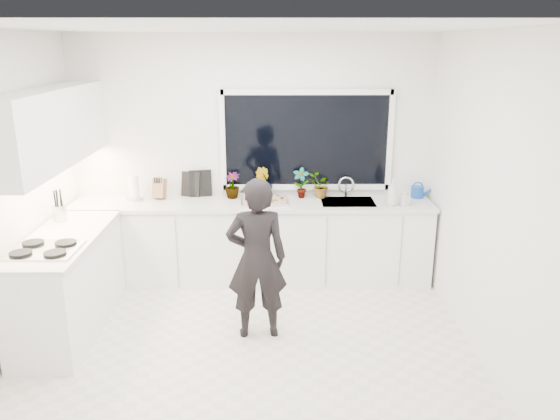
{
  "coord_description": "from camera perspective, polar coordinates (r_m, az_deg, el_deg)",
  "views": [
    {
      "loc": [
        0.26,
        -4.29,
        2.6
      ],
      "look_at": [
        0.3,
        0.4,
        1.15
      ],
      "focal_mm": 35.0,
      "sensor_mm": 36.0,
      "label": 1
    }
  ],
  "objects": [
    {
      "name": "floor",
      "position": [
        5.03,
        -3.46,
        -14.13
      ],
      "size": [
        4.0,
        3.5,
        0.02
      ],
      "primitive_type": "cube",
      "color": "beige",
      "rests_on": "ground"
    },
    {
      "name": "wall_back",
      "position": [
        6.18,
        -2.86,
        5.49
      ],
      "size": [
        4.0,
        0.02,
        2.7
      ],
      "primitive_type": "cube",
      "color": "white",
      "rests_on": "ground"
    },
    {
      "name": "wall_right",
      "position": [
        4.8,
        20.96,
        0.91
      ],
      "size": [
        0.02,
        3.5,
        2.7
      ],
      "primitive_type": "cube",
      "color": "white",
      "rests_on": "ground"
    },
    {
      "name": "ceiling",
      "position": [
        4.3,
        -4.15,
        18.61
      ],
      "size": [
        4.0,
        3.5,
        0.02
      ],
      "primitive_type": "cube",
      "color": "white",
      "rests_on": "wall_back"
    },
    {
      "name": "window",
      "position": [
        6.11,
        2.77,
        7.27
      ],
      "size": [
        1.8,
        0.02,
        1.0
      ],
      "primitive_type": "cube",
      "color": "black",
      "rests_on": "wall_back"
    },
    {
      "name": "base_cabinets_back",
      "position": [
        6.14,
        -2.85,
        -3.45
      ],
      "size": [
        3.92,
        0.58,
        0.88
      ],
      "primitive_type": "cube",
      "color": "white",
      "rests_on": "floor"
    },
    {
      "name": "base_cabinets_left",
      "position": [
        5.47,
        -21.25,
        -7.32
      ],
      "size": [
        0.58,
        1.6,
        0.88
      ],
      "primitive_type": "cube",
      "color": "white",
      "rests_on": "floor"
    },
    {
      "name": "countertop_back",
      "position": [
        5.98,
        -2.92,
        0.65
      ],
      "size": [
        3.94,
        0.62,
        0.04
      ],
      "primitive_type": "cube",
      "color": "silver",
      "rests_on": "base_cabinets_back"
    },
    {
      "name": "countertop_left",
      "position": [
        5.31,
        -21.79,
        -2.78
      ],
      "size": [
        0.62,
        1.6,
        0.04
      ],
      "primitive_type": "cube",
      "color": "silver",
      "rests_on": "base_cabinets_left"
    },
    {
      "name": "upper_cabinets",
      "position": [
        5.45,
        -22.79,
        7.95
      ],
      "size": [
        0.34,
        2.1,
        0.7
      ],
      "primitive_type": "cube",
      "color": "white",
      "rests_on": "wall_left"
    },
    {
      "name": "sink",
      "position": [
        6.05,
        7.08,
        0.42
      ],
      "size": [
        0.58,
        0.42,
        0.14
      ],
      "primitive_type": "cube",
      "color": "silver",
      "rests_on": "countertop_back"
    },
    {
      "name": "faucet",
      "position": [
        6.19,
        6.9,
        2.37
      ],
      "size": [
        0.03,
        0.03,
        0.22
      ],
      "primitive_type": "cylinder",
      "color": "silver",
      "rests_on": "countertop_back"
    },
    {
      "name": "stovetop",
      "position": [
        5.0,
        -23.44,
        -3.76
      ],
      "size": [
        0.56,
        0.48,
        0.03
      ],
      "primitive_type": "cube",
      "color": "black",
      "rests_on": "countertop_left"
    },
    {
      "name": "person",
      "position": [
        4.88,
        -2.45,
        -5.15
      ],
      "size": [
        0.58,
        0.41,
        1.49
      ],
      "primitive_type": "imported",
      "rotation": [
        0.0,
        0.0,
        3.24
      ],
      "color": "black",
      "rests_on": "floor"
    },
    {
      "name": "pizza_tray",
      "position": [
        5.95,
        -1.64,
        0.92
      ],
      "size": [
        0.53,
        0.41,
        0.03
      ],
      "primitive_type": "cube",
      "rotation": [
        0.0,
        0.0,
        0.07
      ],
      "color": "silver",
      "rests_on": "countertop_back"
    },
    {
      "name": "pizza",
      "position": [
        5.94,
        -1.64,
        1.08
      ],
      "size": [
        0.49,
        0.36,
        0.01
      ],
      "primitive_type": "cube",
      "rotation": [
        0.0,
        0.0,
        0.07
      ],
      "color": "#B42E18",
      "rests_on": "pizza_tray"
    },
    {
      "name": "watering_can",
      "position": [
        6.32,
        14.15,
        1.84
      ],
      "size": [
        0.17,
        0.17,
        0.13
      ],
      "primitive_type": "cylinder",
      "rotation": [
        0.0,
        0.0,
        -0.28
      ],
      "color": "#1243A9",
      "rests_on": "countertop_back"
    },
    {
      "name": "paper_towel_roll",
      "position": [
        6.24,
        -14.99,
        2.21
      ],
      "size": [
        0.13,
        0.13,
        0.26
      ],
      "primitive_type": "cylinder",
      "rotation": [
        0.0,
        0.0,
        0.23
      ],
      "color": "white",
      "rests_on": "countertop_back"
    },
    {
      "name": "knife_block",
      "position": [
        6.22,
        -12.49,
        2.15
      ],
      "size": [
        0.15,
        0.13,
        0.22
      ],
      "primitive_type": "cube",
      "rotation": [
        0.0,
        0.0,
        -0.25
      ],
      "color": "#986F46",
      "rests_on": "countertop_back"
    },
    {
      "name": "utensil_crock",
      "position": [
        5.74,
        -22.01,
        -0.3
      ],
      "size": [
        0.17,
        0.17,
        0.16
      ],
      "primitive_type": "cylinder",
      "rotation": [
        0.0,
        0.0,
        0.41
      ],
      "color": "silver",
      "rests_on": "countertop_left"
    },
    {
      "name": "picture_frame_large",
      "position": [
        6.25,
        -9.31,
        2.69
      ],
      "size": [
        0.22,
        0.08,
        0.28
      ],
      "primitive_type": "cube",
      "rotation": [
        0.0,
        0.0,
        -0.29
      ],
      "color": "black",
      "rests_on": "countertop_back"
    },
    {
      "name": "picture_frame_small",
      "position": [
        6.23,
        -8.31,
        2.78
      ],
      "size": [
        0.25,
        0.07,
        0.3
      ],
      "primitive_type": "cube",
      "rotation": [
        0.0,
        0.0,
        0.2
      ],
      "color": "black",
      "rests_on": "countertop_back"
    },
    {
      "name": "herb_plants",
      "position": [
        6.09,
        0.54,
        2.68
      ],
      "size": [
        1.24,
        0.29,
        0.34
      ],
      "color": "#26662D",
      "rests_on": "countertop_back"
    },
    {
      "name": "soap_bottles",
      "position": [
        5.94,
        11.98,
        1.73
      ],
      "size": [
        0.26,
        0.14,
        0.3
      ],
      "color": "#D8BF66",
      "rests_on": "countertop_back"
    }
  ]
}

